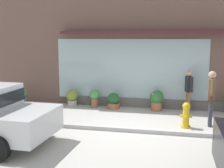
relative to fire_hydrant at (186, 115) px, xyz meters
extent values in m
plane|color=#B2AFA8|center=(-1.60, -0.57, -0.41)|extent=(60.00, 60.00, 0.00)
cube|color=#B2B2AD|center=(-1.60, -0.77, -0.35)|extent=(14.00, 0.24, 0.12)
cube|color=brown|center=(-1.60, 2.63, 1.84)|extent=(14.00, 0.36, 4.50)
cube|color=#9EB7BC|center=(-2.16, 2.43, 1.10)|extent=(6.08, 0.03, 2.45)
cube|color=#4C1E23|center=(-1.60, 2.28, 2.58)|extent=(6.68, 0.56, 0.12)
cube|color=#605E59|center=(-1.60, 2.41, -0.23)|extent=(6.48, 0.20, 0.36)
cylinder|color=gold|center=(0.00, 0.00, -0.38)|extent=(0.30, 0.30, 0.06)
cylinder|color=gold|center=(0.00, 0.00, -0.07)|extent=(0.20, 0.20, 0.56)
sphere|color=gold|center=(0.00, 0.00, 0.27)|extent=(0.24, 0.24, 0.24)
cylinder|color=gold|center=(-0.14, 0.00, -0.05)|extent=(0.10, 0.09, 0.09)
cylinder|color=gold|center=(0.14, 0.00, -0.05)|extent=(0.10, 0.09, 0.09)
cylinder|color=gold|center=(0.00, -0.14, -0.05)|extent=(0.09, 0.10, 0.09)
cylinder|color=#333847|center=(0.75, 0.23, 0.03)|extent=(0.12, 0.12, 0.87)
cylinder|color=#333847|center=(0.76, 0.37, 0.03)|extent=(0.12, 0.12, 0.87)
cube|color=brown|center=(0.76, 0.30, 0.79)|extent=(0.22, 0.29, 0.66)
sphere|color=tan|center=(0.76, 0.30, 1.24)|extent=(0.24, 0.24, 0.24)
cylinder|color=brown|center=(0.74, 0.11, 0.81)|extent=(0.08, 0.08, 0.62)
cylinder|color=brown|center=(0.77, 0.49, 0.81)|extent=(0.08, 0.08, 0.62)
cube|color=#472D1E|center=(0.72, 0.02, 0.51)|extent=(0.11, 0.25, 0.28)
cylinder|color=brown|center=(0.17, 1.95, -0.02)|extent=(0.12, 0.12, 0.78)
cylinder|color=brown|center=(0.12, 2.11, -0.02)|extent=(0.12, 0.12, 0.78)
cube|color=#232328|center=(0.14, 2.03, 0.65)|extent=(0.29, 0.36, 0.58)
sphere|color=tan|center=(0.14, 2.03, 1.06)|extent=(0.21, 0.21, 0.21)
cylinder|color=#232328|center=(0.20, 1.83, 0.67)|extent=(0.08, 0.08, 0.55)
cylinder|color=#232328|center=(0.08, 2.22, 0.67)|extent=(0.08, 0.08, 0.55)
cylinder|color=black|center=(-4.20, -1.65, -0.10)|extent=(0.62, 0.20, 0.62)
cylinder|color=#4C4C51|center=(-6.54, 1.68, -0.22)|extent=(0.41, 0.41, 0.38)
sphere|color=#3D8442|center=(-6.54, 1.68, 0.10)|extent=(0.37, 0.37, 0.37)
sphere|color=#DB4C7A|center=(-6.64, 1.65, 0.16)|extent=(0.09, 0.09, 0.09)
sphere|color=#DB4C7A|center=(-6.64, 1.63, 0.15)|extent=(0.07, 0.07, 0.07)
cylinder|color=#9E6042|center=(-1.04, 1.94, -0.24)|extent=(0.41, 0.41, 0.34)
sphere|color=#2D6B33|center=(-1.04, 1.94, 0.12)|extent=(0.53, 0.53, 0.53)
sphere|color=#DB4C7A|center=(-1.14, 1.81, 0.24)|extent=(0.14, 0.14, 0.14)
sphere|color=#B266B7|center=(-0.96, 1.95, 0.19)|extent=(0.13, 0.13, 0.13)
cylinder|color=#9E6042|center=(-2.73, 1.95, -0.30)|extent=(0.49, 0.49, 0.22)
sphere|color=#23562D|center=(-2.73, 1.95, -0.02)|extent=(0.48, 0.48, 0.48)
sphere|color=orange|center=(-2.72, 2.06, 0.06)|extent=(0.11, 0.11, 0.11)
sphere|color=#B266B7|center=(-2.68, 1.85, 0.05)|extent=(0.11, 0.11, 0.11)
cylinder|color=#B7B2A3|center=(-4.51, 2.08, -0.30)|extent=(0.38, 0.38, 0.22)
sphere|color=olive|center=(-4.51, 2.08, 0.03)|extent=(0.50, 0.50, 0.50)
cylinder|color=#9E6042|center=(-3.53, 2.02, -0.24)|extent=(0.27, 0.27, 0.35)
sphere|color=#4C934C|center=(-3.53, 2.02, 0.11)|extent=(0.41, 0.41, 0.41)
camera|label=1|loc=(-0.39, -9.18, 2.40)|focal=47.04mm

